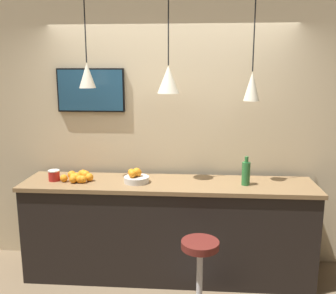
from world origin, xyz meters
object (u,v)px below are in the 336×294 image
at_px(spread_jar, 54,175).
at_px(mounted_tv, 91,90).
at_px(juice_bottle, 246,173).
at_px(fruit_bowl, 136,177).
at_px(bar_stool, 200,275).

xyz_separation_m(spread_jar, mounted_tv, (0.30, 0.38, 0.81)).
bearing_deg(juice_bottle, spread_jar, 180.00).
height_order(fruit_bowl, mounted_tv, mounted_tv).
relative_size(juice_bottle, mounted_tv, 0.39).
relative_size(bar_stool, spread_jar, 6.36).
bearing_deg(spread_jar, mounted_tv, 52.19).
bearing_deg(spread_jar, fruit_bowl, 0.08).
xyz_separation_m(bar_stool, spread_jar, (-1.43, 0.65, 0.63)).
height_order(juice_bottle, spread_jar, juice_bottle).
bearing_deg(mounted_tv, fruit_bowl, -36.17).
bearing_deg(fruit_bowl, mounted_tv, 143.83).
bearing_deg(fruit_bowl, bar_stool, -46.59).
bearing_deg(fruit_bowl, spread_jar, -179.92).
bearing_deg(mounted_tv, bar_stool, -42.25).
bearing_deg(juice_bottle, fruit_bowl, 179.94).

